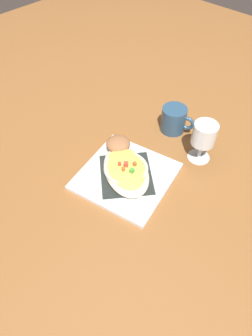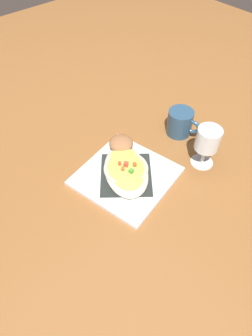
{
  "view_description": "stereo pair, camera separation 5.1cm",
  "coord_description": "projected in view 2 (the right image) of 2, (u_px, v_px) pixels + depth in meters",
  "views": [
    {
      "loc": [
        0.4,
        0.38,
        0.68
      ],
      "look_at": [
        0.0,
        0.0,
        0.04
      ],
      "focal_mm": 31.87,
      "sensor_mm": 36.0,
      "label": 1
    },
    {
      "loc": [
        0.37,
        0.42,
        0.68
      ],
      "look_at": [
        0.0,
        0.0,
        0.04
      ],
      "focal_mm": 31.87,
      "sensor_mm": 36.0,
      "label": 2
    }
  ],
  "objects": [
    {
      "name": "ground_plane",
      "position": [
        126.0,
        177.0,
        0.87
      ],
      "size": [
        2.6,
        2.6,
        0.0
      ],
      "primitive_type": "plane",
      "color": "#925C2F"
    },
    {
      "name": "coffee_mug",
      "position": [
        180.0,
        124.0,
        0.98
      ],
      "size": [
        0.08,
        0.11,
        0.09
      ],
      "color": "#2B4D6C",
      "rests_on": "ground_plane"
    },
    {
      "name": "stemmed_glass",
      "position": [
        207.0,
        141.0,
        0.85
      ],
      "size": [
        0.07,
        0.07,
        0.13
      ],
      "color": "white",
      "rests_on": "ground_plane"
    },
    {
      "name": "muffin",
      "position": [
        121.0,
        145.0,
        0.91
      ],
      "size": [
        0.07,
        0.07,
        0.05
      ],
      "color": "#9E683B",
      "rests_on": "square_plate"
    },
    {
      "name": "gratin_dish",
      "position": [
        126.0,
        169.0,
        0.85
      ],
      "size": [
        0.21,
        0.23,
        0.05
      ],
      "color": "beige",
      "rests_on": "folded_napkin"
    },
    {
      "name": "square_plate",
      "position": [
        126.0,
        176.0,
        0.87
      ],
      "size": [
        0.3,
        0.3,
        0.01
      ],
      "primitive_type": "cube",
      "rotation": [
        0.0,
        0.0,
        0.22
      ],
      "color": "white",
      "rests_on": "ground_plane"
    },
    {
      "name": "folded_napkin",
      "position": [
        126.0,
        174.0,
        0.86
      ],
      "size": [
        0.22,
        0.22,
        0.0
      ],
      "primitive_type": "cube",
      "rotation": [
        0.0,
        0.0,
        0.87
      ],
      "color": "#252B29",
      "rests_on": "square_plate"
    }
  ]
}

